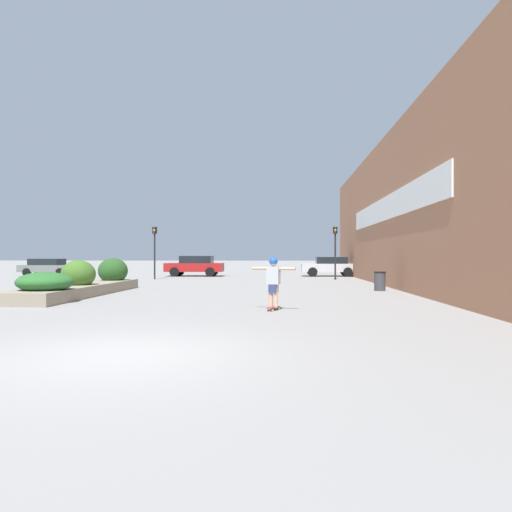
% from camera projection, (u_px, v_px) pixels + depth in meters
% --- Properties ---
extents(ground_plane, '(300.00, 300.00, 0.00)m').
position_uv_depth(ground_plane, '(123.00, 355.00, 7.22)').
color(ground_plane, gray).
extents(building_wall_right, '(0.67, 38.57, 7.83)m').
position_uv_depth(building_wall_right, '(395.00, 209.00, 22.85)').
color(building_wall_right, '#9E6647').
rests_on(building_wall_right, ground_plane).
extents(planter_box, '(1.90, 8.82, 1.47)m').
position_uv_depth(planter_box, '(82.00, 283.00, 18.26)').
color(planter_box, gray).
rests_on(planter_box, ground_plane).
extents(skateboard, '(0.39, 0.67, 0.09)m').
position_uv_depth(skateboard, '(273.00, 308.00, 13.13)').
color(skateboard, maroon).
rests_on(skateboard, ground_plane).
extents(skateboarder, '(1.29, 0.57, 1.44)m').
position_uv_depth(skateboarder, '(273.00, 277.00, 13.13)').
color(skateboarder, tan).
rests_on(skateboarder, skateboard).
extents(trash_bin, '(0.52, 0.52, 0.87)m').
position_uv_depth(trash_bin, '(380.00, 281.00, 20.55)').
color(trash_bin, '#38383D').
rests_on(trash_bin, ground_plane).
extents(car_leftmost, '(4.43, 2.06, 1.58)m').
position_uv_depth(car_leftmost, '(195.00, 265.00, 35.57)').
color(car_leftmost, maroon).
rests_on(car_leftmost, ground_plane).
extents(car_center_left, '(4.56, 1.90, 1.54)m').
position_uv_depth(car_center_left, '(464.00, 265.00, 36.58)').
color(car_center_left, navy).
rests_on(car_center_left, ground_plane).
extents(car_center_right, '(4.27, 1.88, 1.50)m').
position_uv_depth(car_center_right, '(330.00, 266.00, 35.33)').
color(car_center_right, '#BCBCC1').
rests_on(car_center_right, ground_plane).
extents(car_rightmost, '(4.27, 1.97, 1.36)m').
position_uv_depth(car_rightmost, '(49.00, 267.00, 36.01)').
color(car_rightmost, slate).
rests_on(car_rightmost, ground_plane).
extents(traffic_light_left, '(0.28, 0.30, 3.54)m').
position_uv_depth(traffic_light_left, '(155.00, 244.00, 30.83)').
color(traffic_light_left, black).
rests_on(traffic_light_left, ground_plane).
extents(traffic_light_right, '(0.28, 0.30, 3.51)m').
position_uv_depth(traffic_light_right, '(335.00, 244.00, 30.20)').
color(traffic_light_right, black).
rests_on(traffic_light_right, ground_plane).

